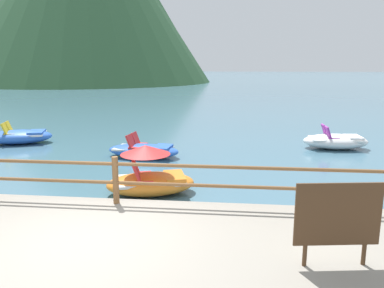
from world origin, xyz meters
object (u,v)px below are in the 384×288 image
pedal_boat_0 (336,141)px  pedal_boat_1 (18,136)px  pedal_boat_2 (144,150)px  sign_board (338,216)px  pedal_boat_3 (150,177)px

pedal_boat_0 → pedal_boat_1: pedal_boat_0 is taller
pedal_boat_1 → pedal_boat_2: size_ratio=1.11×
sign_board → pedal_boat_0: 9.75m
pedal_boat_0 → sign_board: bearing=-104.3°
pedal_boat_1 → pedal_boat_3: size_ratio=1.20×
pedal_boat_0 → pedal_boat_1: bearing=-178.1°
sign_board → pedal_boat_1: bearing=137.6°
pedal_boat_2 → pedal_boat_3: 3.75m
sign_board → pedal_boat_1: sign_board is taller
pedal_boat_2 → pedal_boat_3: bearing=-74.3°
pedal_boat_2 → pedal_boat_1: bearing=163.0°
pedal_boat_2 → sign_board: bearing=-59.0°
pedal_boat_0 → pedal_boat_3: 8.11m
sign_board → pedal_boat_0: size_ratio=0.50×
pedal_boat_2 → pedal_boat_3: pedal_boat_3 is taller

